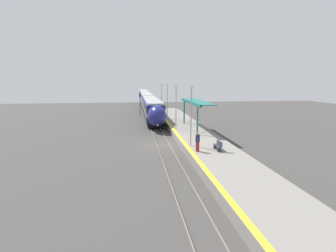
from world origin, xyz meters
name	(u,v)px	position (x,y,z in m)	size (l,w,h in m)	color
ground_plane	(163,145)	(0.00, 0.00, 0.00)	(120.00, 120.00, 0.00)	#423F3D
rail_left	(157,145)	(-0.72, 0.00, 0.07)	(0.08, 90.00, 0.15)	slate
rail_right	(169,145)	(0.72, 0.00, 0.07)	(0.08, 90.00, 0.15)	slate
train	(147,100)	(0.00, 39.03, 2.26)	(2.83, 65.31, 3.96)	black
platform_right	(199,141)	(4.21, 0.00, 0.43)	(4.97, 64.00, 0.86)	gray
platform_bench	(218,145)	(4.54, -5.82, 1.33)	(0.44, 1.57, 0.89)	#2D333D
person_waiting	(198,142)	(2.53, -5.98, 1.79)	(0.36, 0.23, 1.78)	maroon
railway_signal	(140,102)	(-1.99, 25.67, 2.85)	(0.28, 0.28, 4.70)	#59595E
lamppost_near	(191,113)	(2.35, -3.82, 4.19)	(0.36, 0.20, 5.87)	#9E9EA3
lamppost_mid	(176,104)	(2.35, 5.58, 4.19)	(0.36, 0.20, 5.87)	#9E9EA3
lamppost_far	(167,99)	(2.35, 14.98, 4.19)	(0.36, 0.20, 5.87)	#9E9EA3
lamppost_farthest	(161,96)	(2.35, 24.39, 4.19)	(0.36, 0.20, 5.87)	#9E9EA3
station_canopy	(194,103)	(4.90, 5.80, 4.31)	(2.02, 11.46, 3.69)	#1E6B66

